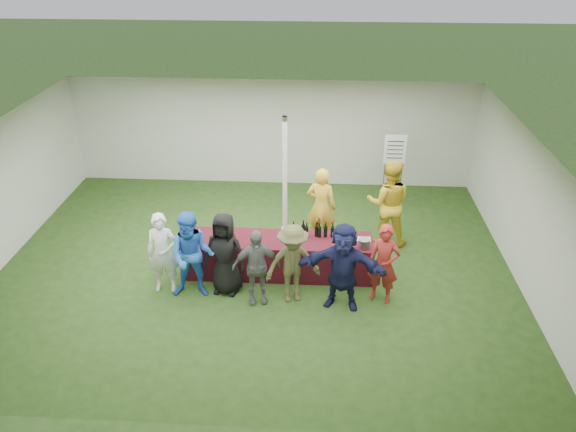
# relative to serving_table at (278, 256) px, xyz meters

# --- Properties ---
(ground) EXTENTS (60.00, 60.00, 0.00)m
(ground) POSITION_rel_serving_table_xyz_m (-0.45, 0.21, -0.38)
(ground) COLOR #284719
(ground) RESTS_ON ground
(tent) EXTENTS (10.00, 10.00, 10.00)m
(tent) POSITION_rel_serving_table_xyz_m (0.05, 1.41, 0.98)
(tent) COLOR white
(tent) RESTS_ON ground
(serving_table) EXTENTS (3.60, 0.80, 0.75)m
(serving_table) POSITION_rel_serving_table_xyz_m (0.00, 0.00, 0.00)
(serving_table) COLOR #56131A
(serving_table) RESTS_ON ground
(wine_bottles) EXTENTS (0.81, 0.15, 0.32)m
(wine_bottles) POSITION_rel_serving_table_xyz_m (0.68, 0.14, 0.50)
(wine_bottles) COLOR black
(wine_bottles) RESTS_ON serving_table
(wine_glasses) EXTENTS (2.83, 0.11, 0.16)m
(wine_glasses) POSITION_rel_serving_table_xyz_m (-0.52, -0.27, 0.49)
(wine_glasses) COLOR silver
(wine_glasses) RESTS_ON serving_table
(water_bottle) EXTENTS (0.07, 0.07, 0.23)m
(water_bottle) POSITION_rel_serving_table_xyz_m (0.10, 0.08, 0.48)
(water_bottle) COLOR silver
(water_bottle) RESTS_ON serving_table
(bar_towel) EXTENTS (0.25, 0.18, 0.03)m
(bar_towel) POSITION_rel_serving_table_xyz_m (1.63, 0.05, 0.39)
(bar_towel) COLOR white
(bar_towel) RESTS_ON serving_table
(dump_bucket) EXTENTS (0.22, 0.22, 0.18)m
(dump_bucket) POSITION_rel_serving_table_xyz_m (1.61, -0.22, 0.46)
(dump_bucket) COLOR slate
(dump_bucket) RESTS_ON serving_table
(wine_list_sign) EXTENTS (0.50, 0.03, 1.80)m
(wine_list_sign) POSITION_rel_serving_table_xyz_m (2.47, 2.99, 0.94)
(wine_list_sign) COLOR slate
(wine_list_sign) RESTS_ON ground
(staff_pourer) EXTENTS (0.71, 0.57, 1.72)m
(staff_pourer) POSITION_rel_serving_table_xyz_m (0.82, 1.18, 0.48)
(staff_pourer) COLOR yellow
(staff_pourer) RESTS_ON ground
(staff_back) EXTENTS (0.96, 0.78, 1.86)m
(staff_back) POSITION_rel_serving_table_xyz_m (2.19, 1.30, 0.55)
(staff_back) COLOR gold
(staff_back) RESTS_ON ground
(customer_0) EXTENTS (0.59, 0.41, 1.55)m
(customer_0) POSITION_rel_serving_table_xyz_m (-2.02, -0.67, 0.40)
(customer_0) COLOR white
(customer_0) RESTS_ON ground
(customer_1) EXTENTS (0.83, 0.66, 1.67)m
(customer_1) POSITION_rel_serving_table_xyz_m (-1.45, -0.81, 0.46)
(customer_1) COLOR blue
(customer_1) RESTS_ON ground
(customer_2) EXTENTS (0.85, 0.64, 1.58)m
(customer_2) POSITION_rel_serving_table_xyz_m (-0.90, -0.65, 0.42)
(customer_2) COLOR black
(customer_2) RESTS_ON ground
(customer_3) EXTENTS (0.90, 0.53, 1.44)m
(customer_3) POSITION_rel_serving_table_xyz_m (-0.31, -0.93, 0.35)
(customer_3) COLOR slate
(customer_3) RESTS_ON ground
(customer_4) EXTENTS (1.09, 0.80, 1.51)m
(customer_4) POSITION_rel_serving_table_xyz_m (0.33, -0.85, 0.38)
(customer_4) COLOR brown
(customer_4) RESTS_ON ground
(customer_5) EXTENTS (1.57, 0.73, 1.63)m
(customer_5) POSITION_rel_serving_table_xyz_m (1.20, -0.97, 0.44)
(customer_5) COLOR #171A41
(customer_5) RESTS_ON ground
(customer_6) EXTENTS (0.64, 0.52, 1.51)m
(customer_6) POSITION_rel_serving_table_xyz_m (1.93, -0.76, 0.38)
(customer_6) COLOR maroon
(customer_6) RESTS_ON ground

